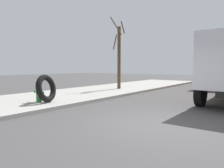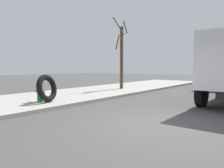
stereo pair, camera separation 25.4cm
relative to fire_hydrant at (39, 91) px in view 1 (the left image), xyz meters
name	(u,v)px [view 1 (the left image)]	position (x,y,z in m)	size (l,w,h in m)	color
ground_plane	(156,125)	(0.05, -5.46, -0.62)	(80.00, 80.00, 0.00)	#423F3F
sidewalk_curb	(27,101)	(0.05, 1.04, -0.55)	(36.00, 5.00, 0.15)	#99968E
fire_hydrant	(39,91)	(0.00, 0.00, 0.00)	(0.27, 0.60, 0.89)	#2D8438
loose_tire	(46,88)	(0.11, -0.37, 0.13)	(1.19, 1.19, 0.24)	black
bare_tree	(119,56)	(6.83, 0.51, 1.83)	(0.85, 0.92, 4.90)	#4C3823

